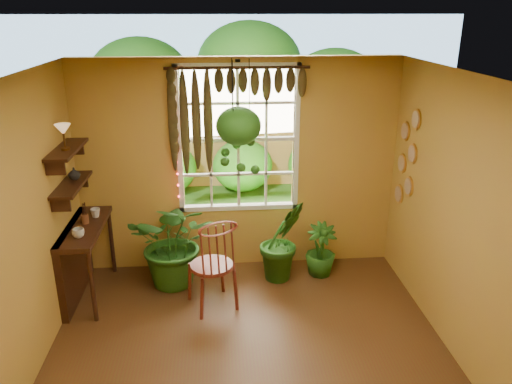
% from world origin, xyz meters
% --- Properties ---
extents(floor, '(4.50, 4.50, 0.00)m').
position_xyz_m(floor, '(0.00, 0.00, 0.00)').
color(floor, '#4F2C16').
rests_on(floor, ground).
extents(ceiling, '(4.50, 4.50, 0.00)m').
position_xyz_m(ceiling, '(0.00, 0.00, 2.70)').
color(ceiling, white).
rests_on(ceiling, wall_back).
extents(wall_back, '(4.00, 0.00, 4.00)m').
position_xyz_m(wall_back, '(0.00, 2.25, 1.35)').
color(wall_back, '#BD8C40').
rests_on(wall_back, floor).
extents(wall_left, '(0.00, 4.50, 4.50)m').
position_xyz_m(wall_left, '(-2.00, 0.00, 1.35)').
color(wall_left, '#BD8C40').
rests_on(wall_left, floor).
extents(wall_right, '(0.00, 4.50, 4.50)m').
position_xyz_m(wall_right, '(2.00, 0.00, 1.35)').
color(wall_right, '#BD8C40').
rests_on(wall_right, floor).
extents(window, '(1.52, 0.10, 1.86)m').
position_xyz_m(window, '(0.00, 2.28, 1.70)').
color(window, white).
rests_on(window, wall_back).
extents(valance_vine, '(1.70, 0.12, 1.10)m').
position_xyz_m(valance_vine, '(-0.08, 2.16, 2.28)').
color(valance_vine, '#381C0F').
rests_on(valance_vine, window).
extents(string_lights, '(0.03, 0.03, 1.54)m').
position_xyz_m(string_lights, '(-0.76, 2.19, 1.75)').
color(string_lights, '#FF2633').
rests_on(string_lights, window).
extents(wall_plates, '(0.04, 0.32, 1.10)m').
position_xyz_m(wall_plates, '(1.98, 1.79, 1.55)').
color(wall_plates, beige).
rests_on(wall_plates, wall_right).
extents(counter_ledge, '(0.40, 1.20, 0.90)m').
position_xyz_m(counter_ledge, '(-1.91, 1.60, 0.55)').
color(counter_ledge, '#381C0F').
rests_on(counter_ledge, floor).
extents(shelf_lower, '(0.25, 0.90, 0.04)m').
position_xyz_m(shelf_lower, '(-1.88, 1.60, 1.40)').
color(shelf_lower, '#381C0F').
rests_on(shelf_lower, wall_left).
extents(shelf_upper, '(0.25, 0.90, 0.04)m').
position_xyz_m(shelf_upper, '(-1.88, 1.60, 1.80)').
color(shelf_upper, '#381C0F').
rests_on(shelf_upper, wall_left).
extents(backyard, '(14.00, 10.00, 12.00)m').
position_xyz_m(backyard, '(0.24, 6.87, 1.28)').
color(backyard, '#2D5618').
rests_on(backyard, ground).
extents(windsor_chair, '(0.63, 0.64, 1.29)m').
position_xyz_m(windsor_chair, '(-0.35, 1.23, 0.37)').
color(windsor_chair, maroon).
rests_on(windsor_chair, floor).
extents(potted_plant_left, '(1.15, 1.04, 1.13)m').
position_xyz_m(potted_plant_left, '(-0.80, 1.78, 0.57)').
color(potted_plant_left, '#174F15').
rests_on(potted_plant_left, floor).
extents(potted_plant_mid, '(0.69, 0.63, 1.04)m').
position_xyz_m(potted_plant_mid, '(0.51, 1.81, 0.52)').
color(potted_plant_mid, '#174F15').
rests_on(potted_plant_mid, floor).
extents(potted_plant_right, '(0.42, 0.42, 0.69)m').
position_xyz_m(potted_plant_right, '(1.02, 1.86, 0.34)').
color(potted_plant_right, '#174F15').
rests_on(potted_plant_right, floor).
extents(hanging_basket, '(0.53, 0.53, 1.35)m').
position_xyz_m(hanging_basket, '(-0.01, 1.97, 1.89)').
color(hanging_basket, black).
rests_on(hanging_basket, ceiling).
extents(cup_a, '(0.17, 0.17, 0.10)m').
position_xyz_m(cup_a, '(-1.78, 1.28, 0.95)').
color(cup_a, silver).
rests_on(cup_a, counter_ledge).
extents(cup_b, '(0.12, 0.12, 0.11)m').
position_xyz_m(cup_b, '(-1.72, 1.84, 0.95)').
color(cup_b, beige).
rests_on(cup_b, counter_ledge).
extents(brush_jar, '(0.08, 0.08, 0.31)m').
position_xyz_m(brush_jar, '(-1.80, 1.67, 1.02)').
color(brush_jar, brown).
rests_on(brush_jar, counter_ledge).
extents(shelf_vase, '(0.15, 0.15, 0.14)m').
position_xyz_m(shelf_vase, '(-1.87, 1.73, 1.49)').
color(shelf_vase, '#B2AD99').
rests_on(shelf_vase, shelf_lower).
extents(tiffany_lamp, '(0.17, 0.17, 0.28)m').
position_xyz_m(tiffany_lamp, '(-1.86, 1.50, 2.02)').
color(tiffany_lamp, '#563618').
rests_on(tiffany_lamp, shelf_upper).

